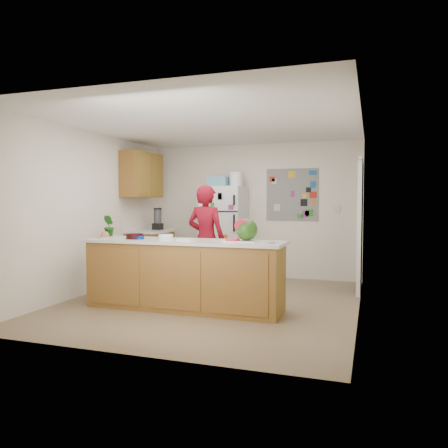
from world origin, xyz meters
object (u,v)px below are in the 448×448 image
(refrigerator, at_px, (224,232))
(person, at_px, (206,239))
(watermelon, at_px, (247,230))
(cherry_bowl, at_px, (135,236))

(refrigerator, bearing_deg, person, -82.62)
(person, height_order, watermelon, person)
(refrigerator, bearing_deg, watermelon, -64.78)
(person, bearing_deg, watermelon, 140.24)
(watermelon, distance_m, cherry_bowl, 1.54)
(refrigerator, xyz_separation_m, cherry_bowl, (-0.44, -2.44, 0.11))
(refrigerator, relative_size, person, 1.01)
(watermelon, bearing_deg, cherry_bowl, -175.12)
(refrigerator, distance_m, cherry_bowl, 2.48)
(refrigerator, relative_size, cherry_bowl, 7.29)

